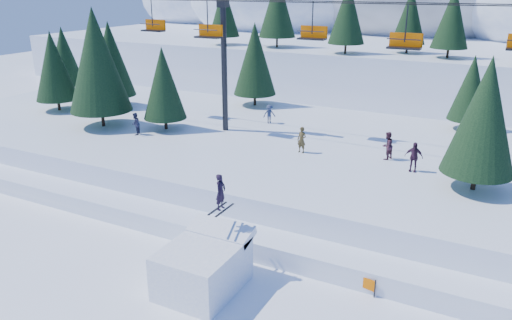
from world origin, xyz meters
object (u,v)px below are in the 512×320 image
at_px(jump_kicker, 204,265).
at_px(banner_far, 472,309).
at_px(chairlift, 364,50).
at_px(banner_near, 348,276).

height_order(jump_kicker, banner_far, jump_kicker).
bearing_deg(jump_kicker, banner_far, 15.67).
relative_size(chairlift, banner_near, 16.47).
bearing_deg(banner_far, banner_near, -179.75).
xyz_separation_m(jump_kicker, banner_near, (5.91, 3.16, -0.66)).
distance_m(banner_near, banner_far, 5.43).
distance_m(chairlift, banner_far, 17.91).
bearing_deg(banner_near, banner_far, 0.25).
distance_m(chairlift, banner_near, 15.95).
height_order(jump_kicker, banner_near, jump_kicker).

